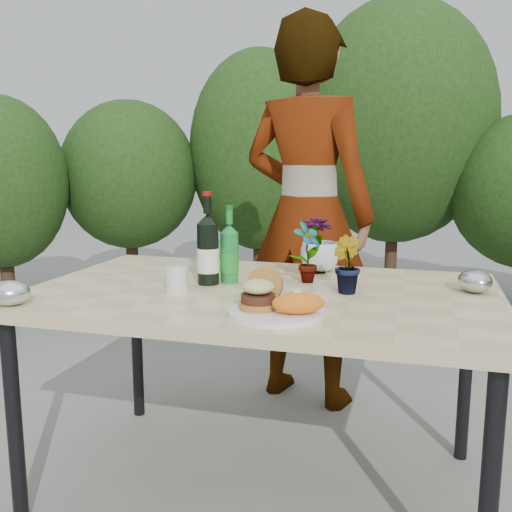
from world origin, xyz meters
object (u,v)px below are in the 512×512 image
(wine_bottle, at_px, (208,250))
(person, at_px, (307,216))
(patio_table, at_px, (262,305))
(dinner_plate, at_px, (276,313))

(wine_bottle, relative_size, person, 0.18)
(patio_table, relative_size, dinner_plate, 5.71)
(dinner_plate, xyz_separation_m, person, (-0.14, 1.15, 0.17))
(dinner_plate, xyz_separation_m, wine_bottle, (-0.34, 0.33, 0.12))
(dinner_plate, bearing_deg, person, 96.70)
(patio_table, xyz_separation_m, dinner_plate, (0.13, -0.31, 0.06))
(patio_table, distance_m, person, 0.87)
(patio_table, height_order, dinner_plate, dinner_plate)
(patio_table, bearing_deg, wine_bottle, 173.62)
(wine_bottle, distance_m, person, 0.84)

